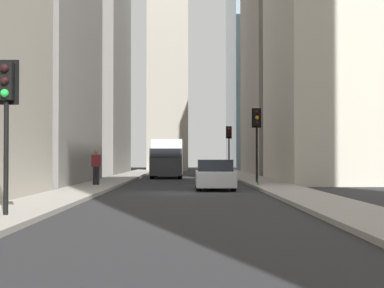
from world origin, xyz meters
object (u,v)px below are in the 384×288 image
delivery_truck (167,158)px  traffic_light_foreground (6,100)px  sedan_silver (215,176)px  traffic_light_far_junction (229,139)px  discarded_bottle (258,183)px  traffic_light_midblock (257,128)px  pedestrian (96,165)px

delivery_truck → traffic_light_foreground: (-31.35, 2.86, 1.45)m
sedan_silver → traffic_light_far_junction: size_ratio=1.03×
traffic_light_far_junction → delivery_truck: bearing=150.5°
discarded_bottle → traffic_light_midblock: bearing=-5.5°
delivery_truck → sedan_silver: delivery_truck is taller
sedan_silver → pedestrian: 6.38m
sedan_silver → traffic_light_midblock: 6.45m
traffic_light_midblock → pedestrian: 9.23m
sedan_silver → discarded_bottle: sedan_silver is taller
delivery_truck → pedestrian: (-14.69, 3.11, -0.35)m
traffic_light_midblock → discarded_bottle: 4.42m
delivery_truck → traffic_light_far_junction: traffic_light_far_junction is taller
traffic_light_far_junction → pedestrian: size_ratio=2.34×
traffic_light_foreground → traffic_light_midblock: size_ratio=0.91×
discarded_bottle → traffic_light_far_junction: bearing=-0.3°
sedan_silver → traffic_light_foreground: size_ratio=1.14×
discarded_bottle → pedestrian: bearing=88.0°
traffic_light_midblock → discarded_bottle: bearing=174.5°
traffic_light_far_junction → pedestrian: (-23.89, 8.31, -2.08)m
traffic_light_midblock → sedan_silver: bearing=154.4°
delivery_truck → traffic_light_foreground: traffic_light_foreground is taller
traffic_light_foreground → pedestrian: size_ratio=2.12×
traffic_light_foreground → traffic_light_far_junction: bearing=-11.2°
delivery_truck → discarded_bottle: bearing=-161.4°
delivery_truck → pedestrian: 15.02m
sedan_silver → traffic_light_foreground: (-14.30, 5.66, 2.24)m
delivery_truck → pedestrian: bearing=168.0°
pedestrian → discarded_bottle: bearing=-92.0°
discarded_bottle → traffic_light_foreground: bearing=154.2°
traffic_light_foreground → traffic_light_midblock: traffic_light_midblock is taller
pedestrian → delivery_truck: bearing=-12.0°
traffic_light_midblock → pedestrian: size_ratio=2.33×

